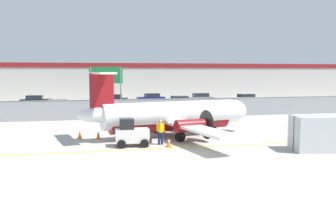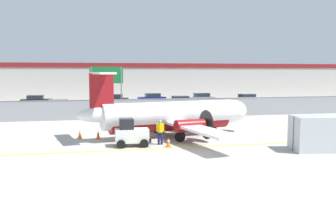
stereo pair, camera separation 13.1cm
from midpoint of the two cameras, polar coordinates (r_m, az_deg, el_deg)
name	(u,v)px [view 1 (the left image)]	position (r m, az deg, el deg)	size (l,w,h in m)	color
ground_plane	(200,147)	(24.93, 4.69, -5.30)	(140.00, 140.00, 0.01)	#ADA89E
perimeter_fence	(155,108)	(40.18, -2.12, 0.65)	(98.00, 0.10, 2.10)	gray
parking_lot_strip	(139,108)	(51.58, -4.46, 0.66)	(98.00, 17.00, 0.12)	#38383A
background_building	(125,81)	(69.72, -6.67, 4.68)	(91.00, 8.10, 6.50)	beige
commuter_airplane	(174,116)	(28.56, 0.76, -0.58)	(13.92, 15.99, 4.92)	white
baggage_tug	(131,134)	(24.98, -5.75, -3.31)	(2.37, 1.45, 1.88)	silver
ground_crew_worker	(160,131)	(25.46, -1.30, -2.87)	(0.54, 0.35, 1.70)	#191E4C
cargo_container	(312,133)	(25.16, 21.01, -3.05)	(2.70, 2.37, 2.20)	#B7BCC1
traffic_cone_near_left	(169,142)	(24.72, -0.03, -4.65)	(0.36, 0.36, 0.64)	orange
traffic_cone_near_right	(80,134)	(28.61, -13.41, -3.34)	(0.36, 0.36, 0.64)	orange
traffic_cone_far_left	(98,135)	(28.13, -10.72, -3.44)	(0.36, 0.36, 0.64)	orange
traffic_cone_far_right	(164,128)	(31.09, -0.72, -2.43)	(0.36, 0.36, 0.64)	orange
parked_car_0	(35,101)	(56.06, -19.61, 1.62)	(4.22, 2.03, 1.58)	black
parked_car_1	(59,106)	(46.04, -16.39, 0.82)	(4.29, 2.19, 1.58)	gray
parked_car_2	(98,107)	(44.72, -10.67, 0.82)	(4.28, 2.17, 1.58)	red
parked_car_3	(114,100)	(55.60, -8.36, 1.87)	(4.36, 2.36, 1.58)	black
parked_car_4	(151,98)	(57.60, -2.65, 2.07)	(4.27, 2.14, 1.58)	navy
parked_car_5	(180,102)	(51.10, 1.84, 1.57)	(4.32, 2.26, 1.58)	#B28C19
parked_car_6	(200,98)	(58.26, 4.84, 2.10)	(4.28, 2.18, 1.58)	gray
parked_car_7	(245,99)	(56.95, 11.64, 1.91)	(4.35, 2.34, 1.58)	black
highway_sign	(106,79)	(41.45, -9.53, 4.93)	(3.60, 0.14, 5.50)	slate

